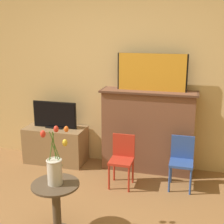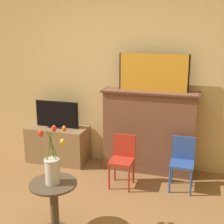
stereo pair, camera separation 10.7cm
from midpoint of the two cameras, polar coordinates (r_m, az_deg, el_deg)
wall_back at (r=4.38m, az=2.74°, el=7.50°), size 8.00×0.06×2.70m
fireplace_mantel at (r=4.29m, az=7.54°, el=-3.38°), size 1.29×0.36×1.13m
painting at (r=4.11m, az=8.34°, el=7.16°), size 0.92×0.03×0.49m
tv_stand at (r=4.72m, az=-9.18°, el=-5.79°), size 0.88×0.44×0.53m
tv_monitor at (r=4.58m, az=-9.39°, el=-0.51°), size 0.66×0.12×0.39m
chair_red at (r=3.93m, az=2.75°, el=-8.20°), size 0.28×0.28×0.65m
chair_blue at (r=3.96m, az=13.52°, el=-8.47°), size 0.28×0.28×0.65m
side_table at (r=3.13m, az=-9.57°, el=-15.60°), size 0.45×0.45×0.52m
vase_tulips at (r=2.98m, az=-9.79°, el=-9.82°), size 0.23×0.20×0.54m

